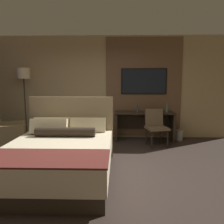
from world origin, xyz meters
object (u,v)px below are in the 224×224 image
object	(u,v)px
floor_lamp	(24,79)
vase_tall	(137,108)
armchair_by_window	(9,135)
desk_chair	(156,124)
desk	(144,121)
vase_short	(167,107)
tv	(144,81)
waste_bin	(179,135)
bed	(60,155)

from	to	relation	value
floor_lamp	vase_tall	distance (m)	3.10
floor_lamp	armchair_by_window	bearing A→B (deg)	-111.37
desk_chair	armchair_by_window	distance (m)	3.64
armchair_by_window	floor_lamp	distance (m)	1.48
desk	vase_short	size ratio (longest dim) A/B	5.47
vase_tall	vase_short	world-z (taller)	vase_short
armchair_by_window	vase_short	xyz separation A→B (m)	(3.99, 0.49, 0.65)
tv	vase_tall	xyz separation A→B (m)	(-0.19, -0.31, -0.69)
tv	waste_bin	distance (m)	1.73
bed	waste_bin	distance (m)	3.47
floor_lamp	desk_chair	bearing A→B (deg)	-8.01
bed	floor_lamp	world-z (taller)	floor_lamp
floor_lamp	vase_tall	world-z (taller)	floor_lamp
desk	vase_tall	bearing A→B (deg)	-156.13
bed	vase_short	xyz separation A→B (m)	(2.24, 2.22, 0.57)
tv	desk_chair	distance (m)	1.29
bed	tv	world-z (taller)	tv
desk_chair	vase_tall	world-z (taller)	vase_tall
bed	armchair_by_window	world-z (taller)	bed
armchair_by_window	vase_tall	world-z (taller)	vase_tall
armchair_by_window	bed	bearing A→B (deg)	-154.47
tv	desk_chair	world-z (taller)	tv
tv	vase_short	world-z (taller)	tv
desk_chair	floor_lamp	world-z (taller)	floor_lamp
bed	vase_tall	distance (m)	2.74
waste_bin	floor_lamp	bearing A→B (deg)	179.91
bed	floor_lamp	xyz separation A→B (m)	(-1.53, 2.29, 1.28)
armchair_by_window	floor_lamp	world-z (taller)	floor_lamp
bed	vase_tall	bearing A→B (deg)	56.56
waste_bin	desk_chair	bearing A→B (deg)	-146.37
tv	armchair_by_window	size ratio (longest dim) A/B	1.31
tv	armchair_by_window	distance (m)	3.74
desk	waste_bin	xyz separation A→B (m)	(0.93, -0.04, -0.37)
vase_short	armchair_by_window	bearing A→B (deg)	-173.03
desk	desk_chair	world-z (taller)	desk_chair
vase_tall	waste_bin	size ratio (longest dim) A/B	0.80
vase_tall	waste_bin	world-z (taller)	vase_tall
tv	floor_lamp	bearing A→B (deg)	-175.41
tv	waste_bin	bearing A→B (deg)	-15.78
desk	floor_lamp	xyz separation A→B (m)	(-3.20, -0.03, 1.11)
vase_tall	vase_short	bearing A→B (deg)	-1.29
tv	desk_chair	size ratio (longest dim) A/B	1.38
floor_lamp	vase_short	size ratio (longest dim) A/B	6.72
bed	desk_chair	bearing A→B (deg)	43.79
bed	armchair_by_window	xyz separation A→B (m)	(-1.74, 1.74, -0.08)
bed	waste_bin	xyz separation A→B (m)	(2.60, 2.28, -0.20)
desk_chair	waste_bin	size ratio (longest dim) A/B	3.19
desk	floor_lamp	world-z (taller)	floor_lamp
desk	tv	distance (m)	1.08
armchair_by_window	waste_bin	xyz separation A→B (m)	(4.34, 0.55, -0.12)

